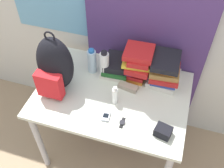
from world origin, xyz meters
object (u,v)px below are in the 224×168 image
(camera_pouch, at_px, (163,131))
(backpack, at_px, (55,66))
(book_stack_left, at_px, (117,65))
(book_stack_center, at_px, (138,62))
(book_stack_right, at_px, (165,70))
(sunscreen_bottle, at_px, (115,96))
(sunglasses_case, at_px, (128,87))
(sports_bottle, at_px, (104,65))
(wristwatch, at_px, (122,123))
(cell_phone, at_px, (106,116))
(water_bottle, at_px, (92,61))

(camera_pouch, bearing_deg, backpack, 167.59)
(book_stack_left, xyz_separation_m, book_stack_center, (0.17, -0.00, 0.08))
(book_stack_right, distance_m, sunscreen_bottle, 0.44)
(sunglasses_case, bearing_deg, sunscreen_bottle, -109.66)
(book_stack_right, height_order, camera_pouch, book_stack_right)
(sunscreen_bottle, bearing_deg, camera_pouch, -23.67)
(sports_bottle, relative_size, wristwatch, 2.80)
(book_stack_left, distance_m, sports_bottle, 0.13)
(sunscreen_bottle, xyz_separation_m, wristwatch, (0.10, -0.16, -0.07))
(book_stack_center, relative_size, cell_phone, 3.10)
(book_stack_right, relative_size, water_bottle, 1.32)
(camera_pouch, height_order, wristwatch, camera_pouch)
(book_stack_left, xyz_separation_m, sports_bottle, (-0.07, -0.09, 0.06))
(backpack, xyz_separation_m, book_stack_center, (0.54, 0.31, -0.08))
(sports_bottle, distance_m, wristwatch, 0.49)
(camera_pouch, bearing_deg, water_bottle, 146.56)
(sunglasses_case, distance_m, wristwatch, 0.32)
(water_bottle, bearing_deg, sports_bottle, -13.25)
(book_stack_right, bearing_deg, book_stack_center, -178.62)
(camera_pouch, relative_size, wristwatch, 1.38)
(sports_bottle, height_order, cell_phone, sports_bottle)
(book_stack_center, height_order, wristwatch, book_stack_center)
(water_bottle, bearing_deg, camera_pouch, -33.44)
(book_stack_center, relative_size, water_bottle, 1.21)
(backpack, bearing_deg, camera_pouch, -12.41)
(cell_phone, xyz_separation_m, camera_pouch, (0.40, -0.02, 0.02))
(book_stack_right, xyz_separation_m, camera_pouch, (0.08, -0.49, -0.08))
(book_stack_right, height_order, water_bottle, book_stack_right)
(camera_pouch, bearing_deg, sports_bottle, 143.14)
(book_stack_left, xyz_separation_m, water_bottle, (-0.18, -0.06, 0.05))
(book_stack_center, xyz_separation_m, sunscreen_bottle, (-0.09, -0.32, -0.06))
(backpack, bearing_deg, book_stack_left, 39.89)
(sports_bottle, relative_size, sunscreen_bottle, 1.57)
(water_bottle, distance_m, cell_phone, 0.49)
(book_stack_center, xyz_separation_m, cell_phone, (-0.11, -0.47, -0.13))
(cell_phone, bearing_deg, water_bottle, 121.34)
(backpack, height_order, sunscreen_bottle, backpack)
(book_stack_left, xyz_separation_m, sunglasses_case, (0.14, -0.17, -0.04))
(backpack, relative_size, wristwatch, 5.69)
(book_stack_right, xyz_separation_m, cell_phone, (-0.32, -0.47, -0.10))
(backpack, relative_size, book_stack_center, 1.90)
(wristwatch, bearing_deg, sports_bottle, 123.12)
(backpack, relative_size, camera_pouch, 4.12)
(book_stack_center, xyz_separation_m, camera_pouch, (0.29, -0.49, -0.10))
(cell_phone, relative_size, sunglasses_case, 0.54)
(book_stack_right, xyz_separation_m, sports_bottle, (-0.45, -0.09, 0.01))
(book_stack_left, relative_size, sports_bottle, 1.14)
(sunglasses_case, height_order, camera_pouch, camera_pouch)
(sunglasses_case, height_order, wristwatch, sunglasses_case)
(water_bottle, bearing_deg, book_stack_center, 9.85)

